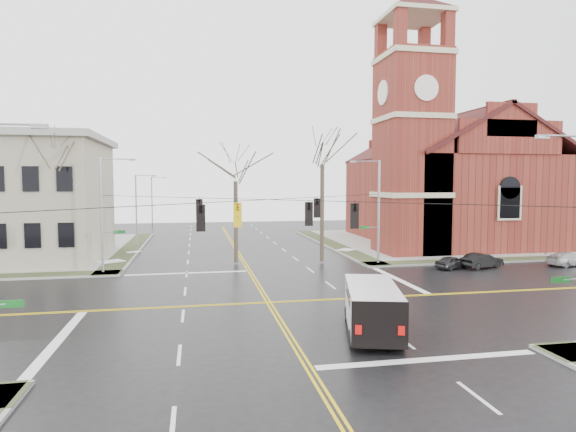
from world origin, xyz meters
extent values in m
plane|color=black|center=(0.00, 0.00, 0.00)|extent=(120.00, 120.00, 0.00)
cube|color=gray|center=(25.00, 25.00, 0.07)|extent=(30.00, 30.00, 0.15)
cube|color=#2A321B|center=(11.20, 25.00, 0.15)|extent=(2.00, 30.00, 0.02)
cube|color=#2A321B|center=(25.00, 11.20, 0.15)|extent=(30.00, 2.00, 0.02)
cube|color=#2A321B|center=(-11.20, 25.00, 0.15)|extent=(2.00, 30.00, 0.02)
cube|color=gold|center=(-0.12, 0.00, 0.01)|extent=(0.12, 100.00, 0.01)
cube|color=gold|center=(0.12, 0.00, 0.01)|extent=(0.12, 100.00, 0.01)
cube|color=gold|center=(0.00, -0.12, 0.01)|extent=(100.00, 0.12, 0.01)
cube|color=gold|center=(0.00, 0.12, 0.01)|extent=(100.00, 0.12, 0.01)
cube|color=silver|center=(5.00, -10.50, 0.01)|extent=(9.50, 0.50, 0.01)
cube|color=silver|center=(-5.00, 10.50, 0.01)|extent=(9.50, 0.50, 0.01)
cube|color=silver|center=(-10.50, -5.00, 0.01)|extent=(0.50, 9.50, 0.01)
cube|color=silver|center=(10.50, 5.00, 0.01)|extent=(0.50, 9.50, 0.01)
cube|color=maroon|center=(17.00, 17.00, 10.00)|extent=(6.00, 6.00, 20.00)
cube|color=#C2B695|center=(17.00, 17.00, 19.50)|extent=(6.30, 6.30, 0.50)
cylinder|color=silver|center=(17.00, 13.95, 16.00)|extent=(2.40, 0.15, 2.40)
cylinder|color=silver|center=(13.95, 17.00, 16.00)|extent=(0.15, 2.40, 2.40)
cone|color=#371311|center=(17.00, 17.00, 24.60)|extent=(12.16, 12.16, 2.00)
cube|color=maroon|center=(26.00, 26.00, 5.00)|extent=(18.00, 24.00, 10.00)
cube|color=maroon|center=(16.80, 20.00, 2.20)|extent=(2.00, 5.00, 4.40)
cylinder|color=gray|center=(11.50, 11.50, 4.65)|extent=(0.20, 0.20, 9.00)
cylinder|color=gray|center=(10.90, 11.50, 3.30)|extent=(1.20, 0.06, 0.06)
cube|color=#0E571A|center=(10.20, 11.50, 3.30)|extent=(0.90, 0.04, 0.25)
cylinder|color=gray|center=(10.30, 11.50, 9.05)|extent=(2.40, 0.08, 0.08)
cube|color=gray|center=(9.10, 11.50, 9.00)|extent=(0.50, 0.22, 0.15)
cylinder|color=gray|center=(-11.50, 11.50, 4.65)|extent=(0.20, 0.20, 9.00)
cylinder|color=gray|center=(-10.90, 11.50, 3.30)|extent=(1.20, 0.06, 0.06)
cube|color=#0E571A|center=(-10.20, 11.50, 3.30)|extent=(0.90, 0.04, 0.25)
cylinder|color=gray|center=(-10.30, 11.50, 9.05)|extent=(2.40, 0.08, 0.08)
cube|color=gray|center=(-9.10, 11.50, 9.00)|extent=(0.50, 0.22, 0.15)
cylinder|color=gray|center=(10.90, -11.50, 3.30)|extent=(1.20, 0.06, 0.06)
cube|color=#0E571A|center=(10.20, -11.50, 3.30)|extent=(0.90, 0.04, 0.25)
cylinder|color=gray|center=(10.30, -11.50, 9.05)|extent=(2.40, 0.08, 0.08)
cube|color=gray|center=(9.10, -11.50, 9.00)|extent=(0.50, 0.22, 0.15)
cube|color=#0E571A|center=(-10.20, -11.50, 3.30)|extent=(0.90, 0.04, 0.25)
cube|color=gray|center=(-9.10, -11.50, 9.00)|extent=(0.50, 0.22, 0.15)
cylinder|color=black|center=(0.00, 0.00, 6.20)|extent=(23.02, 23.02, 0.03)
cylinder|color=black|center=(0.00, 0.00, 6.20)|extent=(23.02, 23.02, 0.03)
imported|color=black|center=(-4.00, -4.00, 5.45)|extent=(0.21, 0.26, 1.30)
imported|color=black|center=(4.00, 4.00, 5.45)|extent=(0.21, 0.26, 1.30)
imported|color=yellow|center=(-2.00, -2.00, 5.45)|extent=(0.21, 0.26, 1.30)
imported|color=black|center=(-4.00, 4.00, 5.45)|extent=(0.21, 0.26, 1.30)
imported|color=black|center=(4.00, -4.00, 5.45)|extent=(0.21, 0.26, 1.30)
imported|color=black|center=(2.00, -2.00, 5.45)|extent=(0.21, 0.26, 1.30)
cylinder|color=gray|center=(-10.80, 28.00, 4.10)|extent=(0.16, 0.16, 8.00)
cylinder|color=gray|center=(-9.80, 28.00, 8.00)|extent=(2.00, 0.07, 0.07)
cube|color=gray|center=(-8.80, 28.00, 7.95)|extent=(0.45, 0.20, 0.13)
cylinder|color=gray|center=(-10.80, 48.00, 4.10)|extent=(0.16, 0.16, 8.00)
cylinder|color=gray|center=(-9.80, 48.00, 8.00)|extent=(2.00, 0.07, 0.07)
cube|color=gray|center=(-8.80, 48.00, 7.95)|extent=(0.45, 0.20, 0.13)
cube|color=white|center=(3.95, -6.88, 1.35)|extent=(3.77, 6.36, 1.91)
cube|color=white|center=(4.59, -4.48, 1.07)|extent=(2.49, 1.58, 1.35)
cube|color=black|center=(4.69, -4.10, 1.69)|extent=(2.05, 0.67, 0.90)
cube|color=black|center=(4.01, -6.66, 1.97)|extent=(3.30, 4.52, 0.62)
cube|color=#B70C0A|center=(2.32, -9.59, 1.13)|extent=(0.28, 0.15, 0.38)
cube|color=#B70C0A|center=(4.01, -10.04, 1.13)|extent=(0.28, 0.15, 0.38)
cube|color=black|center=(3.95, -6.88, 0.37)|extent=(3.84, 6.43, 0.11)
cylinder|color=black|center=(3.46, -4.70, 0.41)|extent=(0.49, 0.86, 0.81)
cylinder|color=black|center=(5.46, -5.24, 0.41)|extent=(0.49, 0.86, 0.81)
cylinder|color=black|center=(2.44, -8.51, 0.41)|extent=(0.49, 0.86, 0.81)
cylinder|color=black|center=(4.44, -9.05, 0.41)|extent=(0.49, 0.86, 0.81)
imported|color=black|center=(16.76, 8.30, 0.54)|extent=(3.45, 2.47, 1.09)
imported|color=black|center=(19.37, 8.08, 0.64)|extent=(4.12, 2.42, 1.28)
imported|color=#B4B3B6|center=(27.43, 7.77, 0.60)|extent=(4.37, 2.52, 1.19)
cylinder|color=#392E24|center=(-14.80, 13.18, 4.21)|extent=(0.36, 0.36, 8.13)
cylinder|color=#392E24|center=(-0.78, 14.07, 3.74)|extent=(0.36, 0.36, 7.19)
cylinder|color=#392E24|center=(6.81, 13.12, 4.48)|extent=(0.36, 0.36, 8.66)
camera|label=1|loc=(-4.25, -28.20, 7.22)|focal=30.00mm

